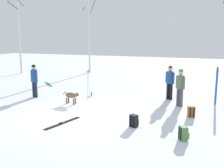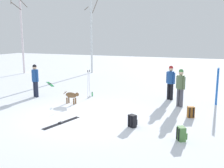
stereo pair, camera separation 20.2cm
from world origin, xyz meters
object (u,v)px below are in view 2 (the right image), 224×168
at_px(ski_pair_planted_0, 217,86).
at_px(person_1, 180,85).
at_px(dog, 72,96).
at_px(birch_tree_0, 21,29).
at_px(ski_pair_lying_0, 62,123).
at_px(backpack_0, 191,112).
at_px(birch_tree_1, 91,25).
at_px(person_2, 35,78).
at_px(water_bottle_0, 92,94).
at_px(person_0, 171,80).
at_px(ski_poles_0, 89,83).
at_px(backpack_2, 133,121).
at_px(ski_pair_lying_1, 50,84).
at_px(backpack_1, 182,134).

bearing_deg(ski_pair_planted_0, person_1, -148.38).
distance_m(dog, birch_tree_0, 12.13).
relative_size(dog, birch_tree_0, 0.13).
xyz_separation_m(ski_pair_lying_0, backpack_0, (4.32, 2.49, 0.20)).
distance_m(ski_pair_planted_0, birch_tree_1, 12.99).
bearing_deg(person_2, birch_tree_0, 134.47).
height_order(backpack_0, water_bottle_0, backpack_0).
relative_size(dog, ski_pair_lying_0, 0.53).
distance_m(person_0, ski_pair_lying_0, 6.02).
bearing_deg(ski_pair_lying_0, water_bottle_0, 101.66).
xyz_separation_m(person_0, ski_poles_0, (-3.92, -1.24, -0.21)).
relative_size(person_1, dog, 1.91).
bearing_deg(ski_poles_0, backpack_0, -14.62).
distance_m(person_1, backpack_2, 3.62).
distance_m(ski_pair_lying_0, backpack_2, 2.61).
xyz_separation_m(ski_pair_lying_0, ski_pair_lying_1, (-5.03, 6.33, -0.00)).
bearing_deg(ski_pair_lying_0, ski_poles_0, 102.57).
distance_m(birch_tree_0, birch_tree_1, 5.86).
distance_m(backpack_2, water_bottle_0, 5.02).
height_order(ski_pair_lying_1, backpack_1, backpack_1).
bearing_deg(water_bottle_0, dog, -96.48).
distance_m(ski_poles_0, water_bottle_0, 0.80).
bearing_deg(ski_poles_0, backpack_1, -36.73).
height_order(person_2, backpack_0, person_2).
bearing_deg(person_1, backpack_2, -109.33).
height_order(ski_pair_lying_1, birch_tree_0, birch_tree_0).
bearing_deg(ski_poles_0, person_1, 1.18).
bearing_deg(person_0, person_2, -162.75).
bearing_deg(dog, ski_pair_planted_0, 20.31).
xyz_separation_m(backpack_1, birch_tree_0, (-14.48, 9.80, 3.51)).
relative_size(water_bottle_0, birch_tree_0, 0.03).
xyz_separation_m(ski_poles_0, birch_tree_0, (-9.35, 5.97, 2.94)).
bearing_deg(person_1, water_bottle_0, 175.71).
xyz_separation_m(person_1, ski_poles_0, (-4.56, -0.09, -0.21)).
relative_size(ski_pair_lying_0, ski_poles_0, 1.17).
bearing_deg(dog, water_bottle_0, 83.52).
xyz_separation_m(person_2, backpack_1, (7.83, -3.02, -0.77)).
distance_m(person_0, birch_tree_1, 11.22).
relative_size(backpack_2, water_bottle_0, 1.85).
bearing_deg(water_bottle_0, person_0, 11.50).
distance_m(person_1, ski_pair_lying_0, 5.49).
bearing_deg(dog, ski_pair_lying_1, 136.19).
bearing_deg(water_bottle_0, person_1, -4.29).
distance_m(backpack_0, water_bottle_0, 5.50).
distance_m(backpack_2, birch_tree_1, 14.42).
bearing_deg(ski_poles_0, person_2, -163.19).
height_order(backpack_0, backpack_1, same).
bearing_deg(person_2, ski_pair_planted_0, 11.88).
relative_size(person_0, person_2, 1.00).
height_order(dog, backpack_2, dog).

